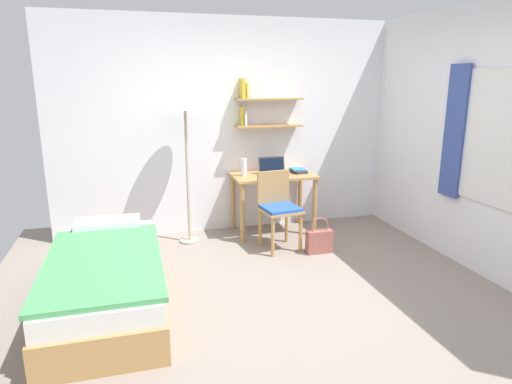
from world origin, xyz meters
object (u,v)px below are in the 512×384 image
at_px(bed, 106,280).
at_px(standing_lamp, 185,107).
at_px(water_bottle, 244,167).
at_px(laptop, 273,170).
at_px(desk_chair, 278,206).
at_px(book_stack, 298,170).
at_px(desk, 273,185).
at_px(handbag, 319,240).

relative_size(bed, standing_lamp, 1.10).
xyz_separation_m(bed, water_bottle, (1.55, 1.42, 0.61)).
bearing_deg(laptop, bed, -143.23).
bearing_deg(desk_chair, standing_lamp, 154.35).
bearing_deg(standing_lamp, laptop, 4.10).
bearing_deg(book_stack, desk, -176.90).
bearing_deg(laptop, standing_lamp, -175.90).
xyz_separation_m(bed, desk_chair, (1.82, 0.91, 0.26)).
distance_m(desk, water_bottle, 0.45).
distance_m(laptop, handbag, 1.08).
bearing_deg(handbag, water_bottle, 129.50).
height_order(desk, book_stack, book_stack).
bearing_deg(standing_lamp, desk_chair, -25.65).
relative_size(standing_lamp, handbag, 4.34).
bearing_deg(desk, standing_lamp, -176.39).
bearing_deg(water_bottle, desk, 0.44).
bearing_deg(water_bottle, bed, -137.50).
relative_size(desk_chair, book_stack, 3.55).
height_order(desk_chair, standing_lamp, standing_lamp).
distance_m(bed, book_stack, 2.73).
bearing_deg(book_stack, water_bottle, -178.30).
height_order(bed, laptop, laptop).
bearing_deg(bed, standing_lamp, 57.33).
bearing_deg(book_stack, bed, -147.38).
height_order(bed, handbag, bed).
distance_m(bed, handbag, 2.30).
height_order(desk, laptop, laptop).
height_order(book_stack, handbag, book_stack).
relative_size(desk, standing_lamp, 0.57).
xyz_separation_m(desk_chair, handbag, (0.39, -0.28, -0.35)).
height_order(standing_lamp, book_stack, standing_lamp).
xyz_separation_m(laptop, handbag, (0.29, -0.81, -0.65)).
xyz_separation_m(laptop, water_bottle, (-0.37, -0.01, 0.05)).
distance_m(desk_chair, standing_lamp, 1.51).
distance_m(desk, laptop, 0.19).
relative_size(bed, book_stack, 7.94).
distance_m(standing_lamp, handbag, 2.09).
bearing_deg(standing_lamp, water_bottle, 5.33).
height_order(desk_chair, book_stack, desk_chair).
bearing_deg(handbag, desk_chair, 144.61).
distance_m(bed, desk, 2.42).
distance_m(laptop, book_stack, 0.34).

